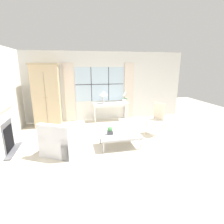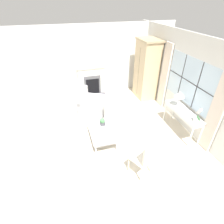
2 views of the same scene
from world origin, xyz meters
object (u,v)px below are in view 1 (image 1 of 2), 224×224
at_px(armchair_upholstered, 62,142).
at_px(potted_orchid, 124,98).
at_px(pillar_candle, 137,133).
at_px(console_table, 111,105).
at_px(fireplace, 3,126).
at_px(armoire, 47,95).
at_px(table_lamp, 103,94).
at_px(potted_plant_small, 110,130).
at_px(side_chair_wooden, 157,117).
at_px(coffee_table, 120,136).

bearing_deg(armchair_upholstered, potted_orchid, 45.47).
distance_m(armchair_upholstered, pillar_candle, 2.05).
relative_size(console_table, potted_orchid, 3.21).
xyz_separation_m(fireplace, console_table, (3.31, 2.18, -0.07)).
height_order(armoire, table_lamp, armoire).
distance_m(fireplace, armchair_upholstered, 1.58).
height_order(table_lamp, potted_plant_small, table_lamp).
xyz_separation_m(armchair_upholstered, side_chair_wooden, (3.02, 0.65, 0.31)).
height_order(armchair_upholstered, side_chair_wooden, side_chair_wooden).
bearing_deg(coffee_table, fireplace, 174.14).
distance_m(armoire, table_lamp, 2.16).
xyz_separation_m(armchair_upholstered, coffee_table, (1.58, -0.02, 0.04)).
distance_m(side_chair_wooden, coffee_table, 1.60).
bearing_deg(potted_plant_small, coffee_table, -19.08).
height_order(console_table, table_lamp, table_lamp).
height_order(fireplace, potted_plant_small, fireplace).
bearing_deg(pillar_candle, table_lamp, 101.30).
xyz_separation_m(side_chair_wooden, coffee_table, (-1.43, -0.66, -0.27)).
height_order(console_table, potted_orchid, potted_orchid).
relative_size(armoire, potted_plant_small, 10.20).
distance_m(coffee_table, pillar_candle, 0.48).
height_order(console_table, pillar_candle, console_table).
height_order(armoire, coffee_table, armoire).
bearing_deg(armoire, pillar_candle, -42.91).
xyz_separation_m(potted_orchid, coffee_table, (-0.82, -2.46, -0.61)).
bearing_deg(fireplace, pillar_candle, -6.87).
distance_m(potted_plant_small, pillar_candle, 0.75).
bearing_deg(coffee_table, console_table, 84.36).
bearing_deg(side_chair_wooden, potted_plant_small, -161.46).
bearing_deg(armchair_upholstered, coffee_table, -0.63).
bearing_deg(fireplace, armoire, 67.80).
xyz_separation_m(table_lamp, armchair_upholstered, (-1.52, -2.44, -0.86)).
bearing_deg(table_lamp, side_chair_wooden, -50.15).
xyz_separation_m(fireplace, table_lamp, (3.00, 2.14, 0.41)).
bearing_deg(table_lamp, armoire, -177.96).
distance_m(potted_orchid, potted_plant_small, 2.64).
relative_size(table_lamp, pillar_candle, 3.43).
distance_m(fireplace, armoire, 2.27).
bearing_deg(side_chair_wooden, armoire, 154.90).
distance_m(potted_orchid, side_chair_wooden, 1.93).
relative_size(potted_orchid, side_chair_wooden, 0.42).
distance_m(armoire, potted_plant_small, 3.08).
height_order(fireplace, table_lamp, fireplace).
bearing_deg(armchair_upholstered, table_lamp, 57.95).
bearing_deg(pillar_candle, potted_plant_small, 164.30).
bearing_deg(armoire, potted_plant_small, -49.46).
relative_size(fireplace, pillar_candle, 15.28).
relative_size(console_table, armchair_upholstered, 1.19).
xyz_separation_m(armoire, pillar_candle, (2.67, -2.49, -0.75)).
bearing_deg(coffee_table, potted_orchid, 71.63).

